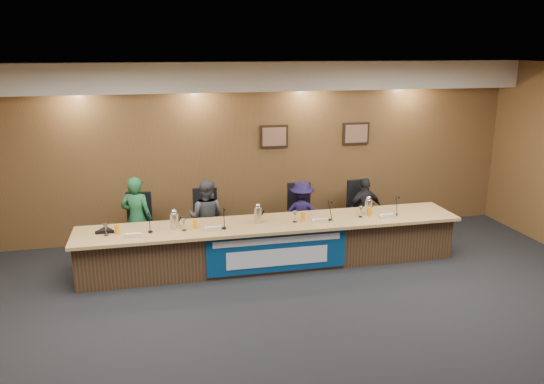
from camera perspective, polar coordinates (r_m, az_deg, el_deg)
The scene contains 39 objects.
floor at distance 6.67m, azimuth 4.66°, elevation -15.73°, with size 10.00×10.00×0.00m, color black.
ceiling at distance 5.73m, azimuth 5.37°, elevation 12.88°, with size 10.00×8.00×0.04m, color silver.
wall_back at distance 9.78m, azimuth -2.11°, elevation 4.49°, with size 10.00×0.04×3.20m, color brown.
soffit at distance 9.37m, azimuth -1.90°, elevation 12.34°, with size 10.00×0.50×0.50m, color beige.
dais_body at distance 8.61m, azimuth -0.04°, elevation -5.69°, with size 6.00×0.80×0.70m, color #472F1C.
dais_top at distance 8.44m, azimuth 0.03°, elevation -3.43°, with size 6.10×0.95×0.05m, color tan.
banner at distance 8.22m, azimuth 0.60°, elevation -6.50°, with size 2.20×0.02×0.65m, color navy.
banner_text_upper at distance 8.14m, azimuth 0.62°, elevation -5.23°, with size 2.00×0.01×0.10m, color silver.
banner_text_lower at distance 8.24m, azimuth 0.62°, elevation -7.05°, with size 1.60×0.01×0.28m, color silver.
wall_photo_left at distance 9.79m, azimuth 0.22°, elevation 5.99°, with size 0.52×0.04×0.42m, color black.
wall_photo_right at distance 10.26m, azimuth 9.02°, elevation 6.24°, with size 0.52×0.04×0.42m, color black.
panelist_a at distance 9.02m, azimuth -14.34°, elevation -2.78°, with size 0.52×0.34×1.42m, color #1C5930.
panelist_b at distance 9.07m, azimuth -7.08°, elevation -2.68°, with size 0.63×0.49×1.31m, color #454649.
panelist_c at distance 9.38m, azimuth 3.22°, elevation -2.37°, with size 0.76×0.44×1.18m, color #181038.
panelist_d at distance 9.76m, azimuth 9.94°, elevation -1.87°, with size 0.69×0.29×1.18m, color black.
office_chair_a at distance 9.19m, azimuth -14.24°, elevation -3.95°, with size 0.48×0.48×0.08m, color black.
office_chair_b at distance 9.21m, azimuth -7.11°, elevation -3.52°, with size 0.48×0.48×0.08m, color black.
office_chair_c at distance 9.51m, azimuth 3.04°, elevation -2.82°, with size 0.48×0.48×0.08m, color black.
office_chair_d at distance 9.88m, azimuth 9.69°, elevation -2.31°, with size 0.48×0.48×0.08m, color black.
nameplate_a at distance 7.99m, azimuth -14.77°, elevation -4.52°, with size 0.24×0.06×0.09m, color white.
microphone_a at distance 8.18m, azimuth -12.96°, elevation -4.18°, with size 0.07×0.07×0.02m, color black.
juice_glass_a at distance 8.20m, azimuth -16.35°, elevation -3.89°, with size 0.06×0.06×0.15m, color #F59200.
water_glass_a at distance 8.19m, azimuth -17.44°, elevation -3.91°, with size 0.08×0.08×0.18m, color silver.
nameplate_b at distance 8.06m, azimuth -6.31°, elevation -3.91°, with size 0.24×0.06×0.09m, color white.
microphone_b at distance 8.17m, azimuth -5.19°, elevation -3.88°, with size 0.07×0.07×0.02m, color black.
juice_glass_b at distance 8.20m, azimuth -8.29°, elevation -3.43°, with size 0.06×0.06×0.15m, color #F59200.
water_glass_b at distance 8.14m, azimuth -9.46°, elevation -3.50°, with size 0.08×0.08×0.18m, color silver.
nameplate_c at distance 8.41m, azimuth 5.30°, elevation -3.06°, with size 0.24×0.06×0.09m, color white.
microphone_c at distance 8.57m, azimuth 6.17°, elevation -2.98°, with size 0.07×0.07×0.02m, color black.
juice_glass_c at distance 8.47m, azimuth 3.35°, elevation -2.68°, with size 0.06×0.06×0.15m, color #F59200.
water_glass_c at distance 8.41m, azimuth 2.47°, elevation -2.68°, with size 0.08×0.08×0.18m, color silver.
nameplate_d at distance 8.81m, azimuth 12.44°, elevation -2.49°, with size 0.24×0.06×0.09m, color white.
microphone_d at distance 9.02m, azimuth 13.09°, elevation -2.36°, with size 0.07×0.07×0.02m, color black.
juice_glass_d at distance 8.86m, azimuth 10.42°, elevation -2.09°, with size 0.06×0.06×0.15m, color #F59200.
water_glass_d at distance 8.77m, azimuth 9.52°, elevation -2.13°, with size 0.08×0.08×0.18m, color silver.
carafe_left at distance 8.24m, azimuth -10.46°, elevation -3.09°, with size 0.13×0.13×0.24m, color silver.
carafe_mid at distance 8.37m, azimuth -1.53°, elevation -2.49°, with size 0.12×0.12×0.26m, color silver.
carafe_right at distance 8.90m, azimuth 10.30°, elevation -1.64°, with size 0.12×0.12×0.25m, color silver.
speakerphone at distance 8.36m, azimuth -17.51°, elevation -3.99°, with size 0.32×0.32×0.05m, color black.
Camera 1 is at (-1.76, -5.44, 3.44)m, focal length 35.00 mm.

